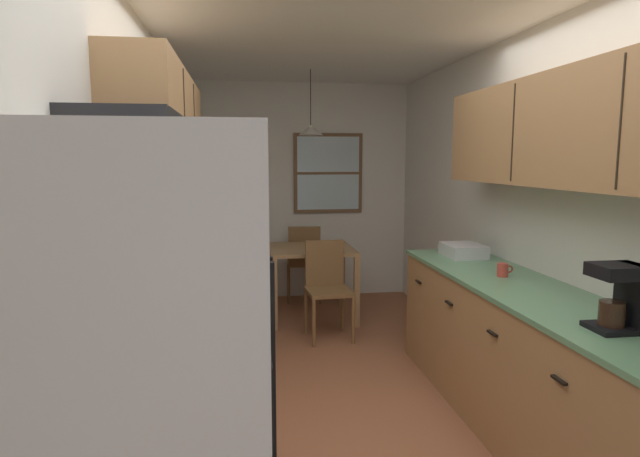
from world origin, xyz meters
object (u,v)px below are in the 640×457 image
at_px(dining_chair_far, 304,259).
at_px(dish_rack, 463,250).
at_px(stove_range, 171,436).
at_px(coffee_maker, 623,296).
at_px(refrigerator, 146,435).
at_px(trash_bin, 242,307).
at_px(microwave_over_range, 131,155).
at_px(dining_table, 311,259).
at_px(dining_chair_near, 327,284).
at_px(storage_canister, 179,291).
at_px(mug_by_coffeemaker, 503,270).

height_order(dining_chair_far, dish_rack, dish_rack).
bearing_deg(stove_range, coffee_maker, -4.41).
xyz_separation_m(stove_range, dish_rack, (2.03, 1.64, 0.48)).
relative_size(refrigerator, trash_bin, 2.49).
height_order(microwave_over_range, dining_chair_far, microwave_over_range).
bearing_deg(dining_table, dining_chair_near, -83.38).
xyz_separation_m(trash_bin, storage_canister, (-0.30, -1.91, 0.64)).
relative_size(stove_range, trash_bin, 1.57).
bearing_deg(microwave_over_range, stove_range, -0.03).
xyz_separation_m(dining_chair_near, trash_bin, (-0.79, -0.13, -0.15)).
bearing_deg(coffee_maker, trash_bin, 123.71).
height_order(microwave_over_range, mug_by_coffeemaker, microwave_over_range).
relative_size(trash_bin, dish_rack, 2.06).
xyz_separation_m(dining_table, storage_canister, (-1.02, -2.65, 0.37)).
distance_m(refrigerator, coffee_maker, 2.04).
relative_size(dining_table, mug_by_coffeemaker, 8.09).
relative_size(microwave_over_range, dining_table, 0.70).
bearing_deg(dining_table, coffee_maker, -73.47).
distance_m(refrigerator, dish_rack, 3.09).
distance_m(storage_canister, coffee_maker, 2.10).
distance_m(dining_table, coffee_maker, 3.46).
distance_m(dining_table, dining_chair_far, 0.63).
xyz_separation_m(dining_chair_near, dish_rack, (0.94, -0.88, 0.45)).
bearing_deg(microwave_over_range, dining_table, 70.21).
height_order(dining_chair_near, coffee_maker, coffee_maker).
bearing_deg(stove_range, mug_by_coffeemaker, 25.12).
bearing_deg(storage_canister, dining_chair_near, 61.72).
distance_m(stove_range, dining_chair_near, 2.74).
xyz_separation_m(stove_range, dining_chair_near, (1.09, 2.52, 0.03)).
height_order(dining_table, dining_chair_near, dining_chair_near).
xyz_separation_m(stove_range, trash_bin, (0.29, 2.39, -0.12)).
height_order(storage_canister, coffee_maker, coffee_maker).
bearing_deg(mug_by_coffeemaker, storage_canister, -167.31).
bearing_deg(dining_chair_far, mug_by_coffeemaker, -70.86).
bearing_deg(mug_by_coffeemaker, stove_range, -154.88).
height_order(dining_table, dish_rack, dish_rack).
height_order(dining_chair_near, storage_canister, storage_canister).
relative_size(refrigerator, dining_chair_near, 1.94).
height_order(trash_bin, coffee_maker, coffee_maker).
bearing_deg(dining_chair_far, dining_table, -89.97).
bearing_deg(dining_table, storage_canister, -111.05).
height_order(trash_bin, mug_by_coffeemaker, mug_by_coffeemaker).
bearing_deg(dish_rack, coffee_maker, -91.17).
relative_size(refrigerator, dining_chair_far, 1.94).
xyz_separation_m(refrigerator, storage_canister, (-0.04, 1.21, 0.12)).
relative_size(stove_range, coffee_maker, 3.66).
distance_m(dining_chair_near, mug_by_coffeemaker, 1.88).
relative_size(refrigerator, microwave_over_range, 2.88).
height_order(refrigerator, microwave_over_range, microwave_over_range).
xyz_separation_m(dining_chair_far, coffee_maker, (0.98, -3.91, 0.56)).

